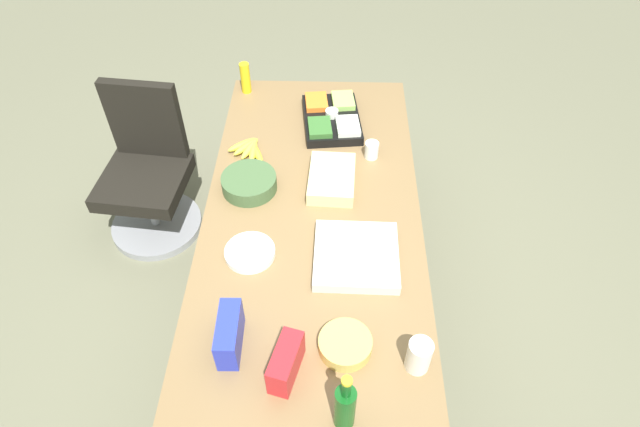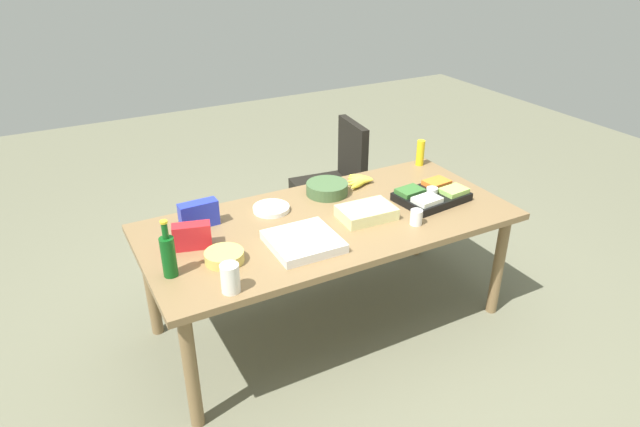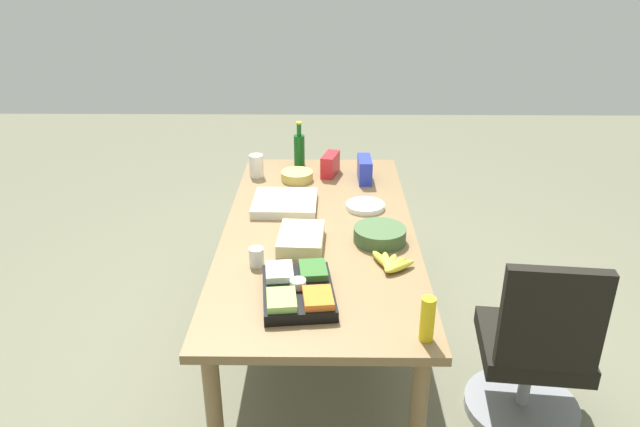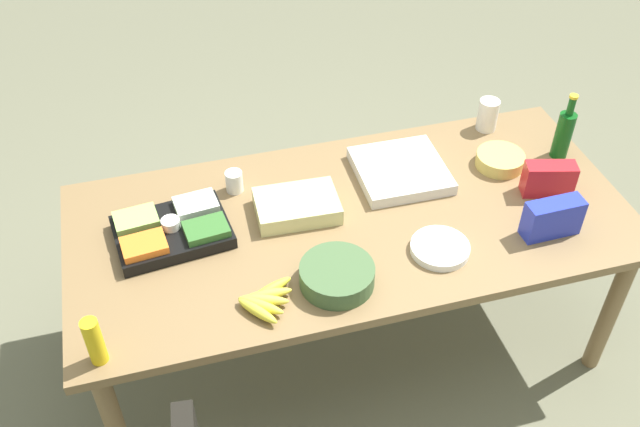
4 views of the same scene
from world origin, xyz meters
name	(u,v)px [view 4 (image 4 of 4)]	position (x,y,z in m)	size (l,w,h in m)	color
ground_plane	(347,338)	(0.00, 0.00, 0.00)	(10.00, 10.00, 0.00)	#696952
conference_table	(351,231)	(0.00, 0.00, 0.68)	(2.19, 1.01, 0.75)	olive
veggie_tray	(172,230)	(-0.68, 0.08, 0.78)	(0.45, 0.34, 0.09)	black
salad_bowl	(337,275)	(-0.15, -0.31, 0.78)	(0.27, 0.27, 0.08)	#415F38
chip_bag_blue	(552,218)	(0.70, -0.28, 0.82)	(0.22, 0.08, 0.15)	#2534BD
mayo_jar	(488,115)	(0.76, 0.41, 0.82)	(0.09, 0.09, 0.15)	white
pizza_box	(400,171)	(0.27, 0.20, 0.77)	(0.36, 0.36, 0.05)	silver
paper_plate_stack	(440,248)	(0.26, -0.26, 0.76)	(0.22, 0.22, 0.03)	white
mustard_bottle	(94,341)	(-0.98, -0.43, 0.84)	(0.06, 0.06, 0.18)	yellow
wine_bottle	(564,133)	(0.98, 0.15, 0.86)	(0.08, 0.08, 0.30)	#0F5017
sheet_cake	(297,206)	(-0.20, 0.09, 0.78)	(0.32, 0.22, 0.07)	beige
chip_bowl	(500,160)	(0.70, 0.15, 0.77)	(0.20, 0.20, 0.06)	#CFB958
banana_bunch	(264,300)	(-0.42, -0.34, 0.77)	(0.22, 0.21, 0.04)	yellow
chip_bag_red	(549,179)	(0.80, -0.06, 0.82)	(0.20, 0.08, 0.14)	red
paper_cup	(234,182)	(-0.41, 0.29, 0.79)	(0.07, 0.07, 0.09)	white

